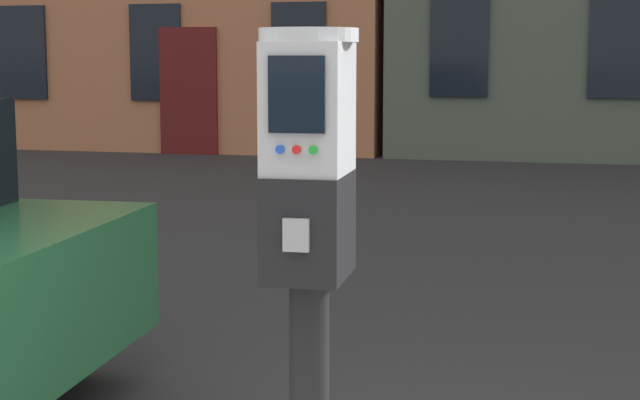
% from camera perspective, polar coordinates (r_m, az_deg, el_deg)
% --- Properties ---
extents(parking_meter_twin_adjacent, '(0.23, 0.26, 1.55)m').
position_cam_1_polar(parking_meter_twin_adjacent, '(2.25, -0.63, -2.72)').
color(parking_meter_twin_adjacent, black).
rests_on(parking_meter_twin_adjacent, sidewalk_slab).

